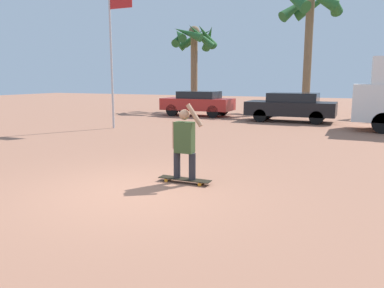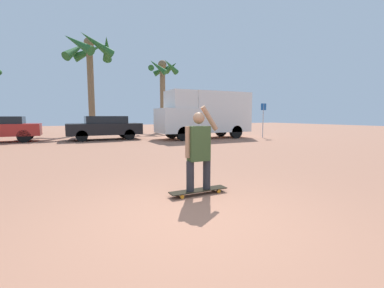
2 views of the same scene
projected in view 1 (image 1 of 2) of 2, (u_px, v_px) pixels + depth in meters
ground_plane at (131, 192)px, 7.06m from camera, size 80.00×80.00×0.00m
skateboard at (185, 179)px, 7.67m from camera, size 1.12×0.24×0.09m
person_skateboarder at (184, 141)px, 7.53m from camera, size 0.67×0.22×1.54m
parked_car_black at (291, 106)px, 18.71m from camera, size 4.32×1.90×1.44m
parked_car_red at (198, 102)px, 21.69m from camera, size 4.07×1.79×1.42m
palm_tree_center_background at (310, 11)px, 23.40m from camera, size 4.07×4.33×7.93m
palm_tree_far_left at (194, 42)px, 24.79m from camera, size 3.24×3.20×5.68m
flagpole at (113, 45)px, 15.66m from camera, size 1.16×0.12×5.90m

